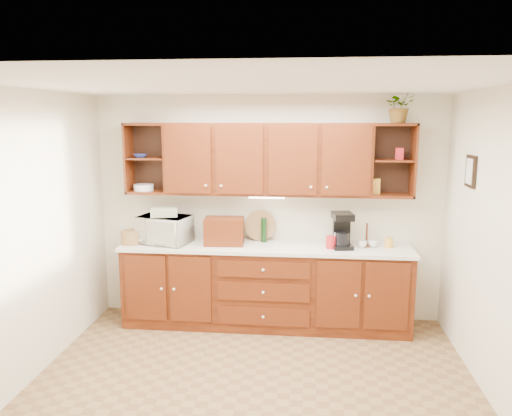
% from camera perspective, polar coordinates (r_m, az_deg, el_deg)
% --- Properties ---
extents(floor, '(4.00, 4.00, 0.00)m').
position_cam_1_polar(floor, '(4.62, -0.51, -20.23)').
color(floor, olive).
rests_on(floor, ground).
extents(ceiling, '(4.00, 4.00, 0.00)m').
position_cam_1_polar(ceiling, '(3.99, -0.57, 13.91)').
color(ceiling, white).
rests_on(ceiling, back_wall).
extents(back_wall, '(4.00, 0.00, 4.00)m').
position_cam_1_polar(back_wall, '(5.82, 1.38, -0.07)').
color(back_wall, beige).
rests_on(back_wall, floor).
extents(left_wall, '(0.00, 3.50, 3.50)m').
position_cam_1_polar(left_wall, '(4.77, -25.22, -3.41)').
color(left_wall, beige).
rests_on(left_wall, floor).
extents(right_wall, '(0.00, 3.50, 3.50)m').
position_cam_1_polar(right_wall, '(4.38, 26.56, -4.67)').
color(right_wall, beige).
rests_on(right_wall, floor).
extents(base_cabinets, '(3.20, 0.60, 0.90)m').
position_cam_1_polar(base_cabinets, '(5.75, 1.11, -8.98)').
color(base_cabinets, '#341106').
rests_on(base_cabinets, floor).
extents(countertop, '(3.24, 0.64, 0.04)m').
position_cam_1_polar(countertop, '(5.60, 1.11, -4.47)').
color(countertop, silver).
rests_on(countertop, base_cabinets).
extents(upper_cabinets, '(3.20, 0.33, 0.80)m').
position_cam_1_polar(upper_cabinets, '(5.58, 1.38, 5.62)').
color(upper_cabinets, '#341106').
rests_on(upper_cabinets, back_wall).
extents(undercabinet_light, '(0.40, 0.05, 0.02)m').
position_cam_1_polar(undercabinet_light, '(5.58, 1.22, 1.25)').
color(undercabinet_light, white).
rests_on(undercabinet_light, upper_cabinets).
extents(framed_picture, '(0.03, 0.24, 0.30)m').
position_cam_1_polar(framed_picture, '(5.12, 23.34, 3.87)').
color(framed_picture, black).
rests_on(framed_picture, right_wall).
extents(wicker_basket, '(0.26, 0.26, 0.15)m').
position_cam_1_polar(wicker_basket, '(5.82, -14.07, -3.25)').
color(wicker_basket, '#9B6E40').
rests_on(wicker_basket, countertop).
extents(microwave, '(0.64, 0.51, 0.31)m').
position_cam_1_polar(microwave, '(5.76, -10.42, -2.43)').
color(microwave, '#F0E6CF').
rests_on(microwave, countertop).
extents(towel_stack, '(0.34, 0.29, 0.09)m').
position_cam_1_polar(towel_stack, '(5.72, -10.48, -0.47)').
color(towel_stack, '#ECE16F').
rests_on(towel_stack, microwave).
extents(wine_bottle, '(0.08, 0.08, 0.28)m').
position_cam_1_polar(wine_bottle, '(5.71, 0.90, -2.54)').
color(wine_bottle, black).
rests_on(wine_bottle, countertop).
extents(woven_tray, '(0.36, 0.09, 0.35)m').
position_cam_1_polar(woven_tray, '(5.82, 0.48, -3.62)').
color(woven_tray, '#9B6E40').
rests_on(woven_tray, countertop).
extents(bread_box, '(0.45, 0.30, 0.30)m').
position_cam_1_polar(bread_box, '(5.61, -3.66, -2.66)').
color(bread_box, '#341106').
rests_on(bread_box, countertop).
extents(mug_tree, '(0.24, 0.24, 0.27)m').
position_cam_1_polar(mug_tree, '(5.67, 12.49, -3.90)').
color(mug_tree, '#341106').
rests_on(mug_tree, countertop).
extents(canister_red, '(0.15, 0.15, 0.13)m').
position_cam_1_polar(canister_red, '(5.51, 8.59, -3.89)').
color(canister_red, '#A8181E').
rests_on(canister_red, countertop).
extents(canister_white, '(0.09, 0.09, 0.17)m').
position_cam_1_polar(canister_white, '(5.53, 9.30, -3.66)').
color(canister_white, white).
rests_on(canister_white, countertop).
extents(canister_yellow, '(0.11, 0.11, 0.11)m').
position_cam_1_polar(canister_yellow, '(5.68, 14.94, -3.84)').
color(canister_yellow, gold).
rests_on(canister_yellow, countertop).
extents(coffee_maker, '(0.25, 0.30, 0.39)m').
position_cam_1_polar(coffee_maker, '(5.55, 9.80, -2.57)').
color(coffee_maker, black).
rests_on(coffee_maker, countertop).
extents(bowl_stack, '(0.19, 0.19, 0.04)m').
position_cam_1_polar(bowl_stack, '(5.84, -13.07, 5.83)').
color(bowl_stack, navy).
rests_on(bowl_stack, upper_cabinets).
extents(plate_stack, '(0.24, 0.24, 0.07)m').
position_cam_1_polar(plate_stack, '(5.90, -12.71, 2.32)').
color(plate_stack, white).
rests_on(plate_stack, upper_cabinets).
extents(pantry_box_yellow, '(0.11, 0.09, 0.17)m').
position_cam_1_polar(pantry_box_yellow, '(5.64, 13.42, 2.44)').
color(pantry_box_yellow, gold).
rests_on(pantry_box_yellow, upper_cabinets).
extents(pantry_box_red, '(0.09, 0.08, 0.13)m').
position_cam_1_polar(pantry_box_red, '(5.61, 16.06, 5.97)').
color(pantry_box_red, '#A8181E').
rests_on(pantry_box_red, upper_cabinets).
extents(potted_plant, '(0.41, 0.39, 0.36)m').
position_cam_1_polar(potted_plant, '(5.58, 16.08, 11.17)').
color(potted_plant, '#999999').
rests_on(potted_plant, upper_cabinets).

